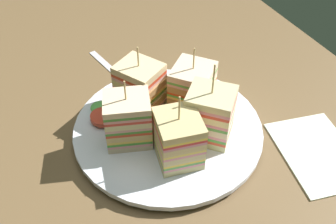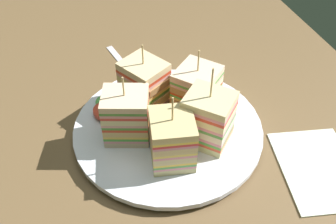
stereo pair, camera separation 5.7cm
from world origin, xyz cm
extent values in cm
cube|color=brown|center=(0.00, 0.00, -0.90)|extent=(119.79, 78.45, 1.80)
cylinder|color=white|center=(0.00, 0.00, 0.37)|extent=(18.16, 18.16, 0.73)
cylinder|color=white|center=(0.00, 0.00, 1.18)|extent=(29.30, 29.30, 0.90)
cube|color=beige|center=(5.94, 2.13, 2.19)|extent=(8.42, 8.12, 1.13)
cube|color=#9E7242|center=(3.25, 0.45, 2.19)|extent=(3.09, 4.74, 1.13)
cube|color=pink|center=(5.94, 2.13, 3.02)|extent=(8.42, 8.12, 0.53)
cube|color=#F1BE64|center=(5.94, 2.13, 3.55)|extent=(8.42, 8.12, 0.53)
cube|color=beige|center=(5.94, 2.13, 4.38)|extent=(8.42, 8.12, 1.13)
cube|color=#9E7242|center=(3.25, 0.45, 4.38)|extent=(3.09, 4.74, 1.13)
cube|color=#4B842F|center=(5.94, 2.13, 5.21)|extent=(8.42, 8.12, 0.53)
cube|color=#F4C75F|center=(5.94, 2.13, 5.74)|extent=(8.42, 8.12, 0.53)
cube|color=#E2A1A1|center=(5.94, 2.13, 6.27)|extent=(8.42, 8.12, 0.53)
cube|color=#DBC680|center=(5.94, 2.13, 7.10)|extent=(8.42, 8.12, 1.13)
cube|color=#9E7242|center=(3.25, 0.45, 7.10)|extent=(3.09, 4.74, 1.13)
cube|color=#E9A39C|center=(5.94, 2.13, 7.92)|extent=(8.42, 8.12, 0.53)
cube|color=red|center=(5.94, 2.13, 8.45)|extent=(8.42, 8.12, 0.53)
cube|color=beige|center=(5.94, 2.13, 9.28)|extent=(8.42, 8.12, 1.13)
cylinder|color=tan|center=(5.94, 2.13, 11.50)|extent=(0.24, 0.24, 3.31)
cube|color=beige|center=(0.13, 6.31, 2.11)|extent=(7.18, 7.81, 0.96)
cube|color=#9E7242|center=(-0.79, 3.28, 2.11)|extent=(5.26, 1.83, 0.96)
cube|color=pink|center=(0.13, 6.31, 2.81)|extent=(7.18, 7.81, 0.45)
cube|color=green|center=(0.13, 6.31, 3.26)|extent=(7.18, 7.81, 0.45)
cube|color=#EFC051|center=(0.13, 6.31, 3.70)|extent=(7.18, 7.81, 0.45)
cube|color=#E0B97A|center=(0.13, 6.31, 4.41)|extent=(7.18, 7.81, 0.96)
cube|color=#9E7242|center=(-0.79, 3.28, 4.41)|extent=(5.26, 1.83, 0.96)
cube|color=#D54327|center=(0.13, 6.31, 5.11)|extent=(7.18, 7.81, 0.45)
cube|color=#4D9238|center=(0.13, 6.31, 5.56)|extent=(7.18, 7.81, 0.45)
cube|color=#E8A69E|center=(0.13, 6.31, 6.00)|extent=(7.18, 7.81, 0.45)
cube|color=beige|center=(0.13, 6.31, 6.71)|extent=(7.18, 7.81, 0.96)
cube|color=#B2844C|center=(-0.79, 3.28, 6.71)|extent=(5.26, 1.83, 0.96)
cube|color=#DA4134|center=(0.13, 6.31, 7.41)|extent=(7.18, 7.81, 0.45)
cube|color=pink|center=(0.13, 6.31, 7.85)|extent=(7.18, 7.81, 0.45)
cube|color=#509037|center=(0.13, 6.31, 8.30)|extent=(7.18, 7.81, 0.45)
cube|color=beige|center=(0.13, 6.31, 9.00)|extent=(7.18, 7.81, 0.96)
cylinder|color=tan|center=(0.13, 6.31, 11.04)|extent=(0.24, 0.24, 3.11)
cube|color=#D3C181|center=(-6.19, 1.23, 2.16)|extent=(7.35, 6.87, 1.06)
cube|color=#9E7242|center=(-3.06, 0.71, 2.16)|extent=(1.20, 5.73, 1.06)
cube|color=pink|center=(-6.19, 1.23, 2.89)|extent=(7.35, 6.87, 0.41)
cube|color=#58A04A|center=(-6.19, 1.23, 3.30)|extent=(7.35, 6.87, 0.41)
cube|color=yellow|center=(-6.19, 1.23, 3.71)|extent=(7.35, 6.87, 0.41)
cube|color=beige|center=(-6.19, 1.23, 4.44)|extent=(7.35, 6.87, 1.06)
cube|color=#B2844C|center=(-3.06, 0.71, 4.44)|extent=(1.20, 5.73, 1.06)
cube|color=pink|center=(-6.19, 1.23, 5.18)|extent=(7.35, 6.87, 0.41)
cube|color=#F4D554|center=(-6.19, 1.23, 5.58)|extent=(7.35, 6.87, 0.41)
cube|color=#DEBE7F|center=(-6.19, 1.23, 6.32)|extent=(7.35, 6.87, 1.06)
cube|color=#B2844C|center=(-3.06, 0.71, 6.32)|extent=(1.20, 5.73, 1.06)
cube|color=pink|center=(-6.19, 1.23, 7.05)|extent=(7.35, 6.87, 0.41)
cube|color=red|center=(-6.19, 1.23, 7.46)|extent=(7.35, 6.87, 0.41)
cube|color=#FDD848|center=(-6.19, 1.23, 7.87)|extent=(7.35, 6.87, 0.41)
cube|color=#D7BD7F|center=(-6.19, 1.23, 8.60)|extent=(7.35, 6.87, 1.06)
cylinder|color=tan|center=(-6.19, 1.23, 11.04)|extent=(0.24, 0.24, 3.83)
cube|color=beige|center=(-4.11, -4.79, 2.20)|extent=(8.65, 8.68, 1.13)
cube|color=#9E7242|center=(-1.95, -2.47, 2.20)|extent=(4.32, 4.06, 1.13)
cube|color=#D14B2F|center=(-4.11, -4.79, 3.03)|extent=(8.65, 8.68, 0.53)
cube|color=#4E9C3D|center=(-4.11, -4.79, 3.56)|extent=(8.65, 8.68, 0.53)
cube|color=pink|center=(-4.11, -4.79, 4.10)|extent=(8.65, 8.68, 0.53)
cube|color=beige|center=(-4.11, -4.79, 4.93)|extent=(8.65, 8.68, 1.13)
cube|color=#B2844C|center=(-1.95, -2.47, 4.93)|extent=(4.32, 4.06, 1.13)
cube|color=#539542|center=(-4.11, -4.79, 5.76)|extent=(8.65, 8.68, 0.53)
cube|color=pink|center=(-4.11, -4.79, 6.30)|extent=(8.65, 8.68, 0.53)
cube|color=beige|center=(-4.11, -4.79, 7.13)|extent=(8.65, 8.68, 1.13)
cube|color=#9E7242|center=(-1.95, -2.47, 7.13)|extent=(4.32, 4.06, 1.13)
cube|color=#D1422C|center=(-4.11, -4.79, 7.96)|extent=(8.65, 8.68, 0.53)
cube|color=pink|center=(-4.11, -4.79, 8.50)|extent=(8.65, 8.68, 0.53)
cube|color=beige|center=(-4.11, -4.79, 9.33)|extent=(8.65, 8.68, 1.13)
cylinder|color=tan|center=(-4.11, -4.79, 12.28)|extent=(0.24, 0.24, 4.78)
cube|color=#D2BE7B|center=(2.97, -5.57, 2.18)|extent=(8.84, 8.85, 1.10)
cube|color=#B2844C|center=(0.80, -3.26, 2.18)|extent=(4.49, 4.24, 1.10)
cube|color=red|center=(2.97, -5.57, 2.94)|extent=(8.84, 8.85, 0.43)
cube|color=#52AA4C|center=(2.97, -5.57, 3.37)|extent=(8.84, 8.85, 0.43)
cube|color=#DBBC83|center=(2.97, -5.57, 4.14)|extent=(8.84, 8.85, 1.10)
cube|color=#9E7242|center=(0.80, -3.26, 4.14)|extent=(4.49, 4.24, 1.10)
cube|color=#E2C360|center=(2.97, -5.57, 4.90)|extent=(8.84, 8.85, 0.43)
cube|color=#54AE47|center=(2.97, -5.57, 5.33)|extent=(8.84, 8.85, 0.43)
cube|color=red|center=(2.97, -5.57, 5.76)|extent=(8.84, 8.85, 0.43)
cube|color=beige|center=(2.97, -5.57, 6.53)|extent=(8.84, 8.85, 1.10)
cube|color=#B2844C|center=(0.80, -3.26, 6.53)|extent=(4.49, 4.24, 1.10)
cube|color=#E4A79E|center=(2.97, -5.57, 7.29)|extent=(8.84, 8.85, 0.43)
cube|color=#5AAD48|center=(2.97, -5.57, 7.72)|extent=(8.84, 8.85, 0.43)
cube|color=beige|center=(2.97, -5.57, 8.49)|extent=(8.84, 8.85, 1.10)
cylinder|color=tan|center=(2.97, -5.57, 10.85)|extent=(0.24, 0.24, 3.62)
cylinder|color=#DDC374|center=(0.07, -1.16, 1.97)|extent=(5.06, 5.06, 0.88)
cylinder|color=#E6C97A|center=(0.32, -1.16, 2.41)|extent=(4.42, 4.42, 0.44)
cylinder|color=#E1BA57|center=(0.82, 0.63, 2.57)|extent=(4.85, 4.90, 1.20)
ellipsoid|color=#59B14F|center=(7.82, 8.45, 2.17)|extent=(4.05, 3.74, 1.36)
ellipsoid|color=green|center=(7.41, 8.00, 2.15)|extent=(3.98, 3.28, 1.07)
ellipsoid|color=#559E38|center=(5.30, 7.38, 2.25)|extent=(4.81, 3.94, 1.32)
cylinder|color=#CA402C|center=(5.30, 8.71, 2.37)|extent=(4.11, 4.15, 1.04)
cube|color=silver|center=(21.57, 3.36, 0.12)|extent=(10.98, 3.71, 0.25)
ellipsoid|color=silver|center=(14.69, 1.73, 0.50)|extent=(4.47, 3.65, 1.00)
cube|color=white|center=(-13.07, -18.84, 0.25)|extent=(16.56, 13.25, 0.50)
camera|label=1|loc=(-38.07, 17.28, 43.82)|focal=40.86mm
camera|label=2|loc=(-40.08, 11.92, 43.82)|focal=40.86mm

